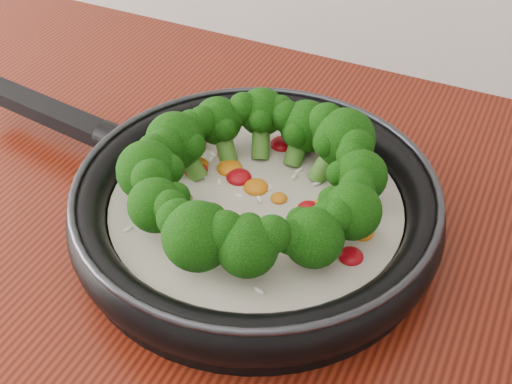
% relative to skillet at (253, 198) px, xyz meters
% --- Properties ---
extents(skillet, '(0.58, 0.41, 0.11)m').
position_rel_skillet_xyz_m(skillet, '(0.00, 0.00, 0.00)').
color(skillet, black).
rests_on(skillet, counter).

